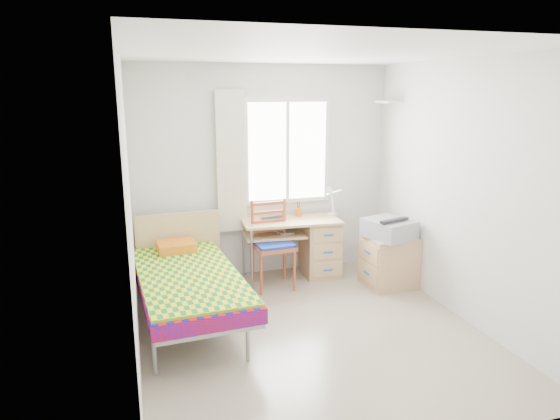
% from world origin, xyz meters
% --- Properties ---
extents(floor, '(3.50, 3.50, 0.00)m').
position_xyz_m(floor, '(0.00, 0.00, 0.00)').
color(floor, '#BCAD93').
rests_on(floor, ground).
extents(ceiling, '(3.50, 3.50, 0.00)m').
position_xyz_m(ceiling, '(0.00, 0.00, 2.60)').
color(ceiling, white).
rests_on(ceiling, wall_back).
extents(wall_back, '(3.20, 0.00, 3.20)m').
position_xyz_m(wall_back, '(0.00, 1.75, 1.30)').
color(wall_back, silver).
rests_on(wall_back, ground).
extents(wall_left, '(0.00, 3.50, 3.50)m').
position_xyz_m(wall_left, '(-1.60, 0.00, 1.30)').
color(wall_left, silver).
rests_on(wall_left, ground).
extents(wall_right, '(0.00, 3.50, 3.50)m').
position_xyz_m(wall_right, '(1.60, 0.00, 1.30)').
color(wall_right, silver).
rests_on(wall_right, ground).
extents(window, '(1.10, 0.04, 1.30)m').
position_xyz_m(window, '(0.30, 1.73, 1.55)').
color(window, white).
rests_on(window, wall_back).
extents(curtain, '(0.35, 0.05, 1.70)m').
position_xyz_m(curtain, '(-0.42, 1.68, 1.45)').
color(curtain, beige).
rests_on(curtain, wall_back).
extents(floating_shelf, '(0.20, 0.32, 0.03)m').
position_xyz_m(floating_shelf, '(1.49, 1.40, 2.15)').
color(floating_shelf, white).
rests_on(floating_shelf, wall_right).
extents(bed, '(1.11, 2.13, 0.90)m').
position_xyz_m(bed, '(-1.09, 0.64, 0.43)').
color(bed, '#93969B').
rests_on(bed, floor).
extents(desk, '(1.22, 0.62, 0.74)m').
position_xyz_m(desk, '(0.58, 1.45, 0.40)').
color(desk, tan).
rests_on(desk, floor).
extents(chair, '(0.48, 0.48, 1.03)m').
position_xyz_m(chair, '(-0.03, 1.26, 0.58)').
color(chair, '#A74A20').
rests_on(chair, floor).
extents(cabinet, '(0.58, 0.52, 0.61)m').
position_xyz_m(cabinet, '(1.31, 0.86, 0.31)').
color(cabinet, tan).
rests_on(cabinet, floor).
extents(printer, '(0.58, 0.63, 0.22)m').
position_xyz_m(printer, '(1.26, 0.82, 0.72)').
color(printer, '#9B9DA3').
rests_on(printer, cabinet).
extents(laptop, '(0.34, 0.25, 0.03)m').
position_xyz_m(laptop, '(0.07, 1.48, 0.76)').
color(laptop, black).
rests_on(laptop, desk).
extents(pen_cup, '(0.09, 0.09, 0.11)m').
position_xyz_m(pen_cup, '(0.41, 1.60, 0.80)').
color(pen_cup, orange).
rests_on(pen_cup, desk).
extents(task_lamp, '(0.23, 0.32, 0.42)m').
position_xyz_m(task_lamp, '(0.76, 1.38, 1.01)').
color(task_lamp, white).
rests_on(task_lamp, desk).
extents(book, '(0.21, 0.25, 0.02)m').
position_xyz_m(book, '(0.09, 1.44, 0.59)').
color(book, gray).
rests_on(book, desk).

